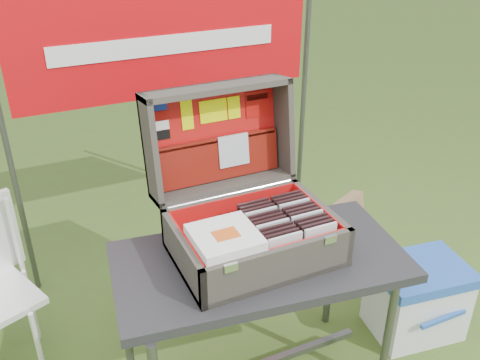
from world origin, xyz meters
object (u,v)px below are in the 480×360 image
suitcase (248,183)px  table (259,326)px  cardboard_box (341,240)px  cooler (417,298)px

suitcase → table: bearing=-81.7°
cardboard_box → table: bearing=-170.0°
cardboard_box → cooler: bearing=-106.1°
table → cardboard_box: bearing=41.8°
table → suitcase: (-0.01, 0.09, 0.65)m
table → suitcase: size_ratio=1.86×
cooler → cardboard_box: size_ratio=0.99×
table → suitcase: 0.66m
suitcase → cardboard_box: size_ratio=1.37×
table → cooler: (0.89, -0.01, -0.16)m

